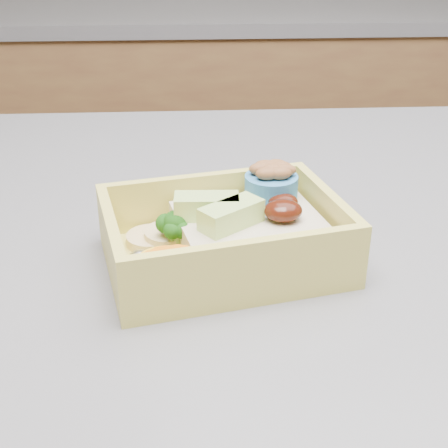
{
  "coord_description": "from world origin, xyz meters",
  "views": [
    {
      "loc": [
        -0.06,
        -0.43,
        1.15
      ],
      "look_at": [
        -0.04,
        -0.05,
        0.95
      ],
      "focal_mm": 50.0,
      "sensor_mm": 36.0,
      "label": 1
    }
  ],
  "objects": [
    {
      "name": "back_cabinets",
      "position": [
        0.0,
        1.23,
        0.89
      ],
      "size": [
        3.2,
        0.62,
        2.3
      ],
      "color": "brown",
      "rests_on": "ground"
    },
    {
      "name": "bento_box",
      "position": [
        -0.04,
        -0.05,
        0.94
      ],
      "size": [
        0.18,
        0.15,
        0.06
      ],
      "rotation": [
        0.0,
        0.0,
        0.22
      ],
      "color": "#D7CA58",
      "rests_on": "island"
    }
  ]
}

